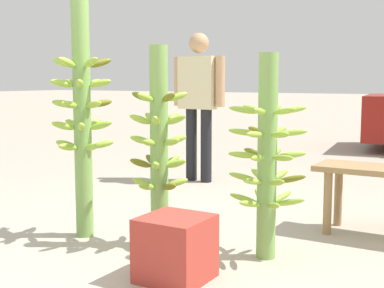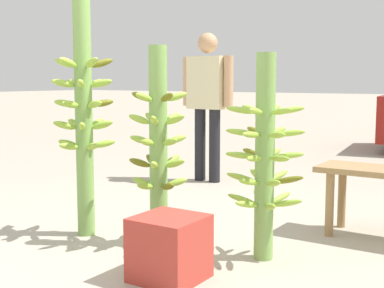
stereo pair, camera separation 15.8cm
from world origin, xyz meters
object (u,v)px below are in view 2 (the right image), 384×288
at_px(vendor_person, 207,94).
at_px(produce_crate, 169,248).
at_px(banana_stalk_left, 84,114).
at_px(banana_stalk_right, 265,157).
at_px(banana_stalk_center, 158,145).

distance_m(vendor_person, produce_crate, 3.04).
xyz_separation_m(banana_stalk_left, produce_crate, (1.01, -0.39, -0.69)).
distance_m(banana_stalk_left, banana_stalk_right, 1.34).
bearing_deg(banana_stalk_left, banana_stalk_center, 9.49).
relative_size(banana_stalk_left, banana_stalk_center, 1.26).
distance_m(banana_stalk_center, banana_stalk_right, 0.73).
distance_m(banana_stalk_left, vendor_person, 2.25).
distance_m(banana_stalk_left, banana_stalk_center, 0.62).
distance_m(banana_stalk_center, produce_crate, 0.82).
bearing_deg(banana_stalk_center, banana_stalk_right, 9.77).
relative_size(banana_stalk_left, produce_crate, 4.69).
height_order(banana_stalk_left, banana_stalk_center, banana_stalk_left).
relative_size(banana_stalk_left, banana_stalk_right, 1.33).
bearing_deg(banana_stalk_left, banana_stalk_right, 9.65).
xyz_separation_m(banana_stalk_left, banana_stalk_right, (1.30, 0.22, -0.23)).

